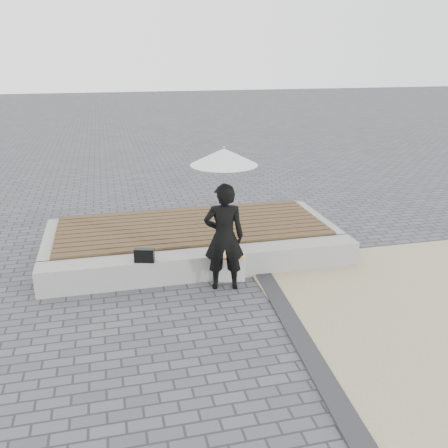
{
  "coord_description": "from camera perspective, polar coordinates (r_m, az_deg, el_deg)",
  "views": [
    {
      "loc": [
        -1.38,
        -5.31,
        3.32
      ],
      "look_at": [
        0.18,
        1.13,
        1.0
      ],
      "focal_mm": 39.58,
      "sensor_mm": 36.0,
      "label": 1
    }
  ],
  "objects": [
    {
      "name": "parasol",
      "position": [
        6.76,
        0.0,
        7.78
      ],
      "size": [
        0.93,
        0.93,
        1.18
      ],
      "rotation": [
        0.0,
        0.0,
        -0.32
      ],
      "color": "#AAABAF",
      "rests_on": "ground"
    },
    {
      "name": "woman",
      "position": [
        7.09,
        0.0,
        -1.53
      ],
      "size": [
        0.64,
        0.48,
        1.6
      ],
      "primitive_type": "imported",
      "rotation": [
        0.0,
        0.0,
        2.97
      ],
      "color": "black",
      "rests_on": "ground"
    },
    {
      "name": "handbag",
      "position": [
        7.32,
        -9.18,
        -3.61
      ],
      "size": [
        0.31,
        0.18,
        0.21
      ],
      "primitive_type": "cube",
      "rotation": [
        0.0,
        0.0,
        -0.29
      ],
      "color": "black",
      "rests_on": "seating_ledge"
    },
    {
      "name": "canvas_tote",
      "position": [
        7.55,
        0.86,
        -5.0
      ],
      "size": [
        0.42,
        0.23,
        0.42
      ],
      "primitive_type": "cube",
      "rotation": [
        0.0,
        0.0,
        -0.15
      ],
      "color": "beige",
      "rests_on": "ground"
    },
    {
      "name": "ground",
      "position": [
        6.41,
        0.81,
        -11.9
      ],
      "size": [
        80.0,
        80.0,
        0.0
      ],
      "primitive_type": "plane",
      "color": "#49494E",
      "rests_on": "ground"
    },
    {
      "name": "timber_decking",
      "position": [
        8.72,
        -3.77,
        -0.18
      ],
      "size": [
        4.6,
        2.0,
        0.04
      ],
      "primitive_type": null,
      "color": "brown",
      "rests_on": "timber_platform"
    },
    {
      "name": "seating_ledge",
      "position": [
        7.7,
        -2.16,
        -4.61
      ],
      "size": [
        5.0,
        0.45,
        0.4
      ],
      "primitive_type": "cube",
      "color": "#969691",
      "rests_on": "ground"
    },
    {
      "name": "magazine",
      "position": [
        7.42,
        0.96,
        -3.62
      ],
      "size": [
        0.35,
        0.26,
        0.01
      ],
      "primitive_type": "cube",
      "rotation": [
        0.0,
        0.0,
        -0.02
      ],
      "color": "#FA444D",
      "rests_on": "canvas_tote"
    },
    {
      "name": "timber_platform",
      "position": [
        8.79,
        -3.74,
        -1.53
      ],
      "size": [
        5.0,
        2.0,
        0.4
      ],
      "primitive_type": "cube",
      "color": "gray",
      "rests_on": "ground"
    },
    {
      "name": "edging_band",
      "position": [
        6.21,
        8.91,
        -13.1
      ],
      "size": [
        0.61,
        5.2,
        0.04
      ],
      "primitive_type": "cube",
      "rotation": [
        0.0,
        0.0,
        -0.07
      ],
      "color": "#29292B",
      "rests_on": "ground"
    }
  ]
}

